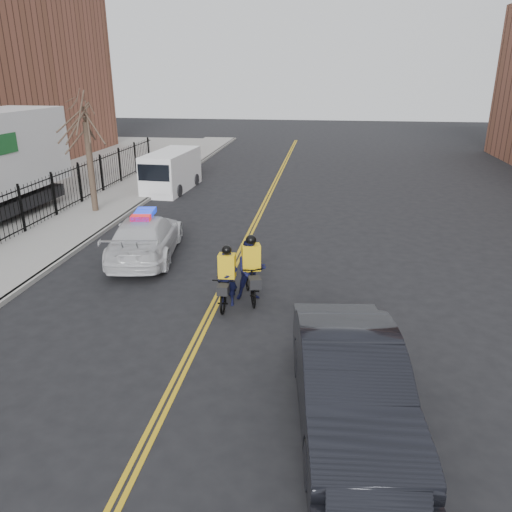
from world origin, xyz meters
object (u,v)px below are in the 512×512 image
object	(u,v)px
cyclist_near	(227,284)
cyclist_far	(251,274)
dark_sedan	(350,384)
police_cruiser	(146,237)
cargo_van	(171,172)

from	to	relation	value
cyclist_near	cyclist_far	distance (m)	0.77
dark_sedan	cyclist_far	size ratio (longest dim) A/B	2.63
police_cruiser	cargo_van	distance (m)	10.69
police_cruiser	cyclist_near	distance (m)	4.98
dark_sedan	cyclist_far	bearing A→B (deg)	109.90
dark_sedan	cargo_van	world-z (taller)	cargo_van
police_cruiser	cyclist_near	xyz separation A→B (m)	(3.60, -3.44, -0.14)
cyclist_near	cyclist_far	bearing A→B (deg)	35.67
cargo_van	cyclist_near	xyz separation A→B (m)	(5.87, -13.88, -0.42)
dark_sedan	cyclist_near	distance (m)	5.71
police_cruiser	cargo_van	xyz separation A→B (m)	(-2.27, 10.44, 0.28)
police_cruiser	cyclist_far	bearing A→B (deg)	136.14
dark_sedan	cargo_van	xyz separation A→B (m)	(-9.08, 18.60, 0.17)
dark_sedan	cyclist_far	distance (m)	5.79
police_cruiser	dark_sedan	distance (m)	10.63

